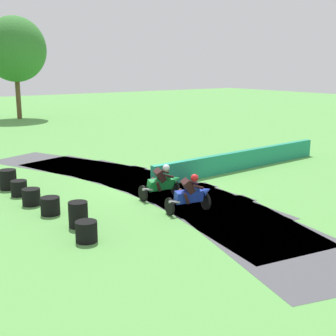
{
  "coord_description": "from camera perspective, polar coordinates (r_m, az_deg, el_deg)",
  "views": [
    {
      "loc": [
        -10.51,
        -15.34,
        4.94
      ],
      "look_at": [
        -0.01,
        -0.67,
        0.9
      ],
      "focal_mm": 49.41,
      "sensor_mm": 36.0,
      "label": 1
    }
  ],
  "objects": [
    {
      "name": "tire_stack_near",
      "position": [
        13.48,
        -10.03,
        -7.71
      ],
      "size": [
        0.63,
        0.63,
        0.6
      ],
      "color": "black",
      "rests_on": "ground"
    },
    {
      "name": "tire_stack_mid_b",
      "position": [
        16.08,
        -14.32,
        -4.55
      ],
      "size": [
        0.65,
        0.65,
        0.6
      ],
      "color": "black",
      "rests_on": "ground"
    },
    {
      "name": "tire_stack_extra_b",
      "position": [
        19.8,
        -19.14,
        -1.34
      ],
      "size": [
        0.68,
        0.68,
        0.8
      ],
      "color": "black",
      "rests_on": "ground"
    },
    {
      "name": "tree_behind_barrier",
      "position": [
        45.53,
        -18.36,
        13.73
      ],
      "size": [
        5.61,
        5.61,
        9.27
      ],
      "color": "brown",
      "rests_on": "ground"
    },
    {
      "name": "track_asphalt",
      "position": [
        18.94,
        -2.35,
        -2.49
      ],
      "size": [
        6.51,
        21.07,
        0.01
      ],
      "color": "#47474C",
      "rests_on": "ground"
    },
    {
      "name": "tire_stack_extra_a",
      "position": [
        18.68,
        -17.9,
        -2.38
      ],
      "size": [
        0.62,
        0.62,
        0.6
      ],
      "color": "black",
      "rests_on": "ground"
    },
    {
      "name": "tire_stack_far",
      "position": [
        17.34,
        -16.52,
        -3.44
      ],
      "size": [
        0.65,
        0.65,
        0.6
      ],
      "color": "black",
      "rests_on": "ground"
    },
    {
      "name": "motorcycle_lead_blue",
      "position": [
        15.7,
        2.85,
        -3.24
      ],
      "size": [
        1.71,
        0.95,
        1.43
      ],
      "color": "black",
      "rests_on": "ground"
    },
    {
      "name": "safety_barrier",
      "position": [
        22.56,
        9.1,
        0.98
      ],
      "size": [
        10.84,
        0.99,
        0.9
      ],
      "primitive_type": "cube",
      "rotation": [
        0.0,
        0.0,
        -1.51
      ],
      "color": "#1E8466",
      "rests_on": "ground"
    },
    {
      "name": "motorcycle_chase_green",
      "position": [
        17.3,
        -0.69,
        -1.77
      ],
      "size": [
        1.7,
        0.88,
        1.43
      ],
      "color": "black",
      "rests_on": "ground"
    },
    {
      "name": "ground_plane",
      "position": [
        19.24,
        -1.15,
        -2.26
      ],
      "size": [
        120.0,
        120.0,
        0.0
      ],
      "primitive_type": "plane",
      "color": "#569947"
    },
    {
      "name": "tire_stack_mid_a",
      "position": [
        14.68,
        -11.01,
        -5.63
      ],
      "size": [
        0.6,
        0.6,
        0.8
      ],
      "color": "black",
      "rests_on": "ground"
    }
  ]
}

